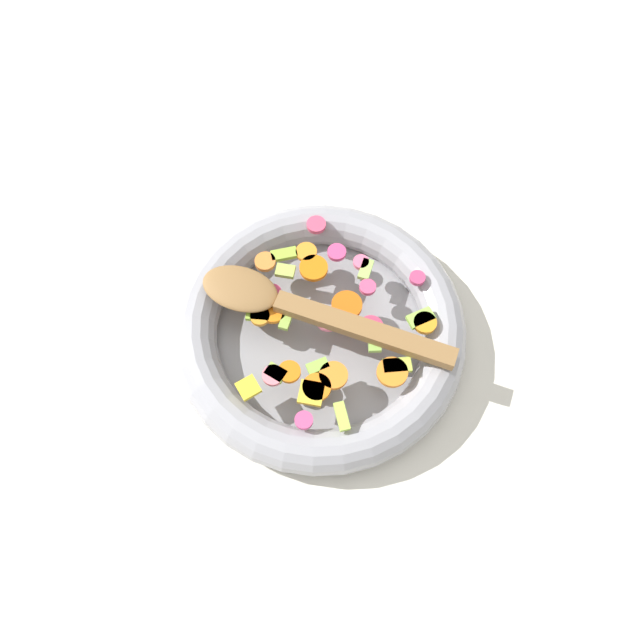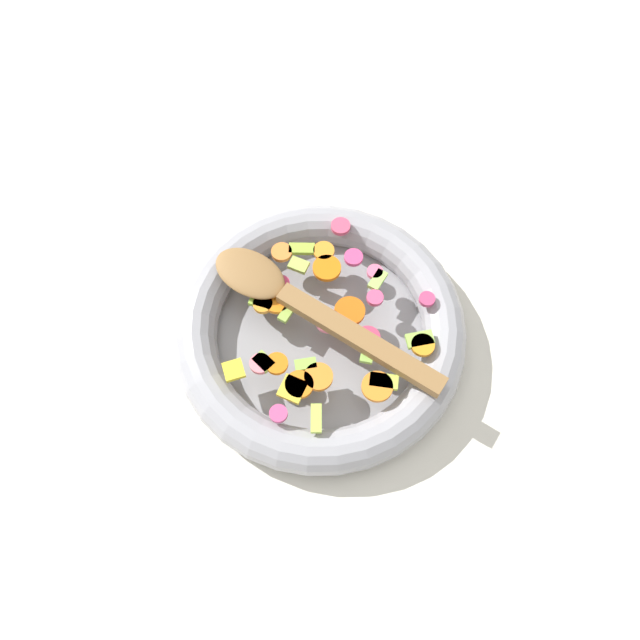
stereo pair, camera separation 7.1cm
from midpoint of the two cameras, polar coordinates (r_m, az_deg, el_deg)
The scene contains 4 objects.
ground_plane at distance 0.75m, azimuth -2.68°, elevation -1.91°, with size 4.00×4.00×0.00m, color silver.
skillet at distance 0.73m, azimuth -2.75°, elevation -1.22°, with size 0.34×0.34×0.05m.
chopped_vegetables at distance 0.70m, azimuth -2.24°, elevation -0.54°, with size 0.22×0.27×0.01m.
wooden_spoon at distance 0.70m, azimuth -4.88°, elevation 0.82°, with size 0.30×0.13×0.01m.
Camera 1 is at (0.01, -0.30, 0.69)m, focal length 35.00 mm.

